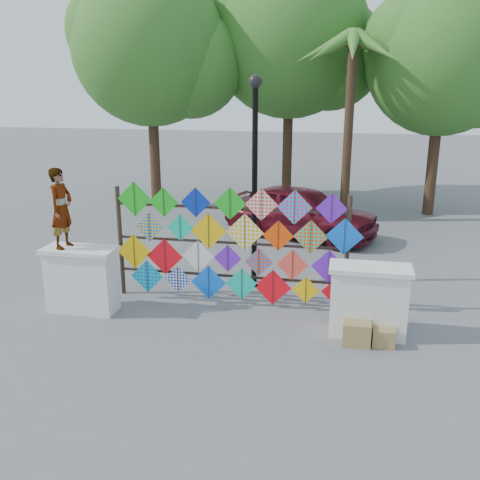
{
  "coord_description": "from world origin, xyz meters",
  "views": [
    {
      "loc": [
        2.19,
        -9.09,
        4.29
      ],
      "look_at": [
        0.26,
        0.6,
        1.38
      ],
      "focal_mm": 40.0,
      "sensor_mm": 36.0,
      "label": 1
    }
  ],
  "objects_px": {
    "kite_rack": "(232,246)",
    "vendor_woman": "(61,208)",
    "lamppost": "(255,162)",
    "sedan": "(301,211)"
  },
  "relations": [
    {
      "from": "kite_rack",
      "to": "vendor_woman",
      "type": "xyz_separation_m",
      "value": [
        -3.06,
        -0.93,
        0.83
      ]
    },
    {
      "from": "vendor_woman",
      "to": "lamppost",
      "type": "height_order",
      "value": "lamppost"
    },
    {
      "from": "kite_rack",
      "to": "sedan",
      "type": "height_order",
      "value": "kite_rack"
    },
    {
      "from": "kite_rack",
      "to": "vendor_woman",
      "type": "relative_size",
      "value": 3.24
    },
    {
      "from": "vendor_woman",
      "to": "kite_rack",
      "type": "bearing_deg",
      "value": -67.27
    },
    {
      "from": "vendor_woman",
      "to": "sedan",
      "type": "relative_size",
      "value": 0.35
    },
    {
      "from": "vendor_woman",
      "to": "sedan",
      "type": "bearing_deg",
      "value": -27.43
    },
    {
      "from": "vendor_woman",
      "to": "lamppost",
      "type": "distance_m",
      "value": 4.01
    },
    {
      "from": "sedan",
      "to": "vendor_woman",
      "type": "bearing_deg",
      "value": 166.41
    },
    {
      "from": "kite_rack",
      "to": "lamppost",
      "type": "distance_m",
      "value": 1.96
    }
  ]
}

